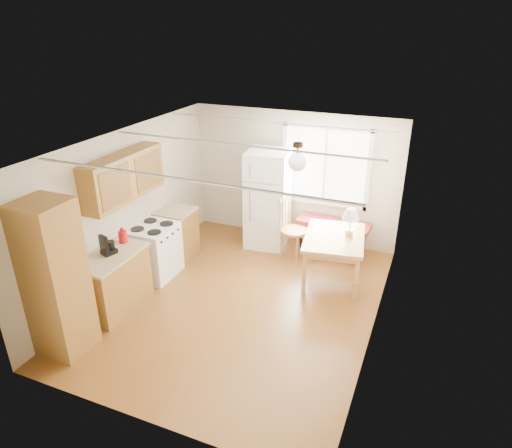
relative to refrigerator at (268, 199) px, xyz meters
The scene contains 11 objects.
room_shell 2.09m from the refrigerator, 80.23° to the right, with size 4.60×5.60×2.62m.
kitchen_run 3.00m from the refrigerator, 117.14° to the right, with size 0.65×3.40×2.20m.
window_unit 1.22m from the refrigerator, 25.01° to the left, with size 1.64×0.05×1.51m.
pendant_light 2.34m from the refrigerator, 57.23° to the right, with size 0.26×0.26×0.40m.
refrigerator is the anchor object (origin of this frame).
bench 1.31m from the refrigerator, ahead, with size 1.35×0.57×0.61m.
dining_table 1.70m from the refrigerator, 28.48° to the right, with size 1.13×1.39×0.79m.
chair 0.65m from the refrigerator, 26.29° to the right, with size 0.52×0.52×1.12m.
table_lamp 1.83m from the refrigerator, 22.16° to the right, with size 0.27×0.27×0.47m.
coffee_maker 3.18m from the refrigerator, 115.54° to the right, with size 0.21×0.25×0.32m.
kettle 2.85m from the refrigerator, 119.70° to the right, with size 0.13×0.13×0.25m.
Camera 1 is at (2.48, -5.41, 4.05)m, focal length 32.00 mm.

